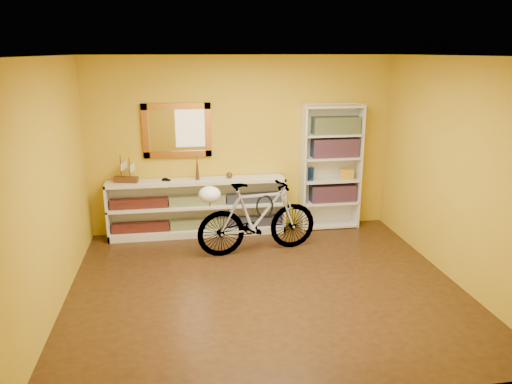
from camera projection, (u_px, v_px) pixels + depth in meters
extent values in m
cube|color=black|center=(265.00, 287.00, 5.68)|extent=(4.50, 4.00, 0.01)
cube|color=silver|center=(267.00, 55.00, 4.95)|extent=(4.50, 4.00, 0.01)
cube|color=gold|center=(242.00, 145.00, 7.22)|extent=(4.50, 0.01, 2.60)
cube|color=gold|center=(50.00, 188.00, 4.98)|extent=(0.01, 4.00, 2.60)
cube|color=gold|center=(456.00, 171.00, 5.65)|extent=(0.01, 4.00, 2.60)
cube|color=#97541B|center=(177.00, 131.00, 6.97)|extent=(0.98, 0.06, 0.78)
cube|color=silver|center=(300.00, 210.00, 7.63)|extent=(0.09, 0.02, 0.09)
cube|color=black|center=(198.00, 224.00, 7.23)|extent=(2.50, 0.13, 0.14)
cube|color=navy|center=(198.00, 201.00, 7.13)|extent=(2.50, 0.13, 0.14)
imported|color=black|center=(166.00, 181.00, 6.99)|extent=(0.00, 0.00, 0.00)
cone|color=brown|center=(197.00, 167.00, 7.01)|extent=(0.06, 0.06, 0.37)
sphere|color=brown|center=(229.00, 175.00, 7.12)|extent=(0.09, 0.09, 0.09)
cube|color=maroon|center=(333.00, 193.00, 7.48)|extent=(0.70, 0.22, 0.26)
cube|color=maroon|center=(335.00, 148.00, 7.28)|extent=(0.70, 0.22, 0.28)
cube|color=navy|center=(336.00, 125.00, 7.19)|extent=(0.70, 0.22, 0.25)
cylinder|color=navy|center=(311.00, 174.00, 7.32)|extent=(0.09, 0.09, 0.20)
cube|color=maroon|center=(319.00, 128.00, 7.19)|extent=(0.16, 0.16, 0.17)
cube|color=gold|center=(347.00, 174.00, 7.39)|extent=(0.24, 0.19, 0.16)
imported|color=silver|center=(258.00, 217.00, 6.52)|extent=(0.68, 1.74, 0.99)
ellipsoid|color=white|center=(210.00, 195.00, 6.23)|extent=(0.29, 0.27, 0.22)
torus|color=black|center=(265.00, 206.00, 6.51)|extent=(0.24, 0.03, 0.24)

